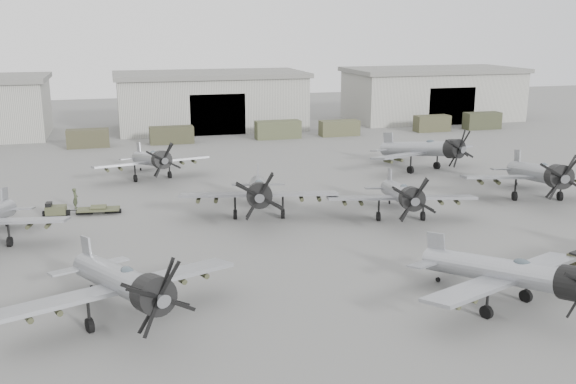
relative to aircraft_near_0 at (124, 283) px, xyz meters
name	(u,v)px	position (x,y,z in m)	size (l,w,h in m)	color
ground	(353,267)	(14.84, 4.59, -2.35)	(220.00, 220.00, 0.00)	slate
hangar_center	(211,100)	(14.84, 66.55, 2.03)	(29.00, 14.80, 8.70)	#AEAFA3
hangar_right	(432,94)	(52.84, 66.55, 2.03)	(29.00, 14.80, 8.70)	#AEAFA3
support_truck_2	(88,138)	(-3.36, 54.59, -1.14)	(5.42, 2.20, 2.41)	#3D3C28
support_truck_3	(172,135)	(7.57, 54.59, -1.19)	(5.89, 2.20, 2.32)	#393925
support_truck_4	(278,130)	(22.55, 54.59, -1.07)	(6.43, 2.20, 2.55)	#464A30
support_truck_5	(339,128)	(31.82, 54.59, -1.23)	(5.75, 2.20, 2.23)	#484930
support_truck_6	(432,123)	(46.76, 54.59, -1.13)	(5.33, 2.20, 2.43)	#40402A
support_truck_7	(482,121)	(55.34, 54.59, -1.05)	(5.68, 2.20, 2.59)	#353825
aircraft_near_0	(124,283)	(0.00, 0.00, 0.00)	(12.77, 11.53, 5.16)	#909398
aircraft_near_1	(512,274)	(20.94, -4.07, -0.13)	(12.03, 10.87, 4.86)	#A0A3A9
aircraft_mid_1	(259,191)	(11.24, 16.95, 0.05)	(13.27, 11.95, 5.27)	gray
aircraft_mid_2	(402,195)	(22.43, 13.34, -0.11)	(12.33, 11.10, 4.90)	gray
aircraft_mid_3	(540,174)	(37.27, 15.79, 0.17)	(13.87, 12.49, 5.53)	gray
aircraft_far_0	(152,159)	(3.65, 33.42, -0.15)	(12.17, 10.95, 4.83)	gray
aircraft_far_1	(426,149)	(32.93, 29.73, 0.11)	(13.48, 12.14, 5.41)	#92949A
tug_trailer	(72,210)	(-3.84, 22.25, -1.89)	(6.13, 1.76, 1.22)	#43462E
ground_crew	(75,198)	(-3.63, 24.26, -1.42)	(0.68, 0.44, 1.85)	#39412A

